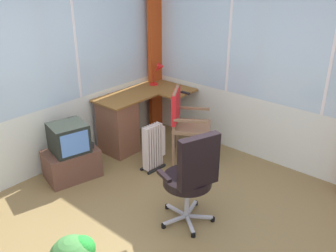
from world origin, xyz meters
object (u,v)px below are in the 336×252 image
desk_lamp (159,70)px  tv_remote (185,93)px  desk (121,123)px  space_heater (154,147)px  office_chair (192,174)px  tv_on_stand (71,154)px  wooden_armchair (182,116)px

desk_lamp → tv_remote: (-0.08, -0.57, -0.21)m
desk → desk_lamp: size_ratio=4.00×
desk_lamp → space_heater: desk_lamp is taller
office_chair → tv_on_stand: size_ratio=1.45×
office_chair → space_heater: size_ratio=1.71×
desk → desk_lamp: bearing=1.8°
desk_lamp → wooden_armchair: 1.06m
desk_lamp → wooden_armchair: bearing=-120.4°
desk → office_chair: size_ratio=1.28×
office_chair → tv_on_stand: 1.75m
space_heater → wooden_armchair: bearing=-16.2°
tv_remote → wooden_armchair: bearing=-145.5°
desk_lamp → tv_on_stand: size_ratio=0.46×
space_heater → tv_remote: bearing=11.2°
desk → wooden_armchair: (0.35, -0.83, 0.22)m
desk → wooden_armchair: bearing=-67.5°
desk → office_chair: 1.91m
desk_lamp → office_chair: 2.40m
wooden_armchair → tv_on_stand: bearing=148.8°
wooden_armchair → space_heater: (-0.43, 0.12, -0.33)m
tv_remote → wooden_armchair: 0.54m
office_chair → tv_on_stand: bearing=98.0°
wooden_armchair → tv_on_stand: size_ratio=1.37×
tv_remote → office_chair: bearing=-139.6°
tv_remote → tv_on_stand: size_ratio=0.21×
office_chair → space_heater: bearing=60.7°
desk → tv_on_stand: 0.93m
desk → tv_remote: size_ratio=9.04×
wooden_armchair → desk_lamp: bearing=59.6°
tv_remote → space_heater: bearing=-168.9°
tv_remote → space_heater: size_ratio=0.24×
tv_on_stand → space_heater: 1.05m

